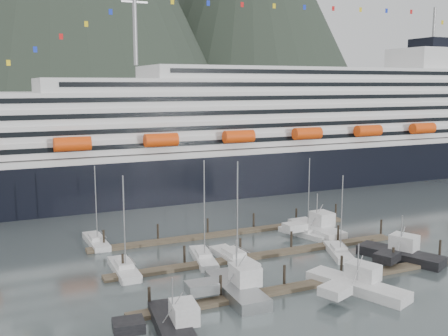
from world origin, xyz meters
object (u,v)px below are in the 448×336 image
Objects in this scene: sailboat_h at (339,252)px; trawler_a at (172,325)px; sailboat_c at (234,258)px; trawler_b at (235,288)px; trawler_e at (316,228)px; sailboat_b at (203,258)px; sailboat_a at (124,270)px; trawler_d at (400,254)px; cruise_ship at (286,137)px; sailboat_e at (96,242)px; sailboat_d at (303,234)px; trawler_c at (356,285)px.

trawler_a is at bearing 134.49° from sailboat_h.
sailboat_h is (15.97, -4.00, -0.03)m from sailboat_c.
sailboat_c is 16.46m from sailboat_h.
trawler_b reaches higher than trawler_e.
sailboat_b is 1.29× the size of trawler_e.
sailboat_a is 16.10m from sailboat_c.
trawler_b is (-5.23, -11.57, 0.52)m from sailboat_c.
sailboat_h is 1.07× the size of trawler_e.
sailboat_c is at bearing 42.41° from trawler_d.
trawler_d is 1.06× the size of trawler_e.
sailboat_b is (-43.78, -50.09, -11.60)m from cruise_ship.
trawler_b is at bearing -159.31° from sailboat_e.
sailboat_a is 33.00m from sailboat_d.
sailboat_a is 1.10× the size of sailboat_h.
sailboat_a is at bearing 80.86° from sailboat_d.
trawler_d is (6.97, -5.64, 0.52)m from sailboat_h.
sailboat_b reaches higher than trawler_a.
trawler_d is (38.92, -11.63, 0.50)m from sailboat_a.
sailboat_d is 1.09× the size of trawler_d.
trawler_c is (9.38, -16.67, 0.43)m from sailboat_c.
sailboat_h is at bearing 26.26° from trawler_d.
sailboat_a reaches higher than sailboat_d.
sailboat_b reaches higher than sailboat_h.
sailboat_a is 1.11× the size of trawler_d.
cruise_ship is at bearing -40.00° from trawler_d.
cruise_ship is 62.00m from sailboat_h.
sailboat_d is (-23.07, -45.09, -11.63)m from cruise_ship.
sailboat_b is 1.26× the size of trawler_a.
cruise_ship is at bearing -44.84° from trawler_c.
sailboat_d is at bearing -45.86° from trawler_a.
sailboat_c is at bearing 96.77° from sailboat_h.
sailboat_c is 18.05m from sailboat_d.
trawler_a is 25.07m from trawler_c.
sailboat_h is (-23.75, -56.08, -11.62)m from cruise_ship.
trawler_e is at bearing -114.39° from cruise_ship.
trawler_d is at bearing -108.10° from sailboat_h.
sailboat_d is 2.88m from trawler_e.
trawler_e is at bearing 3.84° from sailboat_h.
sailboat_e is 42.69m from trawler_c.
trawler_a is 43.21m from trawler_e.
trawler_e is at bearing -50.75° from trawler_b.
sailboat_d reaches higher than sailboat_e.
sailboat_h is at bearing -68.59° from trawler_b.
sailboat_e is (-56.78, -35.24, -11.62)m from cruise_ship.
sailboat_b reaches higher than trawler_e.
sailboat_a is 1.06× the size of sailboat_e.
trawler_e is (19.44, 7.35, 0.52)m from sailboat_c.
cruise_ship is 66.51m from sailboat_c.
cruise_ship reaches higher than sailboat_b.
sailboat_e is at bearing 55.87° from sailboat_d.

